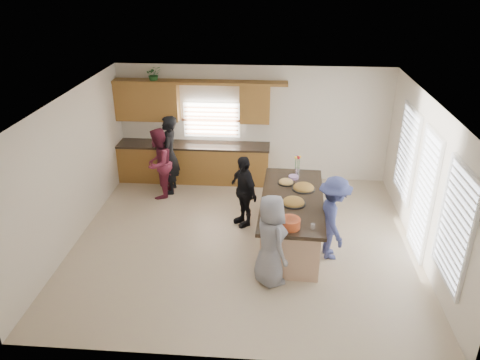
# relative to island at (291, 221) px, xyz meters

# --- Properties ---
(floor) EXTENTS (6.50, 6.50, 0.00)m
(floor) POSITION_rel_island_xyz_m (-0.90, -0.04, -0.45)
(floor) COLOR tan
(floor) RESTS_ON ground
(room_shell) EXTENTS (6.52, 6.02, 2.81)m
(room_shell) POSITION_rel_island_xyz_m (-0.90, -0.04, 1.45)
(room_shell) COLOR silver
(room_shell) RESTS_ON ground
(back_cabinetry) EXTENTS (4.08, 0.66, 2.46)m
(back_cabinetry) POSITION_rel_island_xyz_m (-2.37, 2.69, 0.46)
(back_cabinetry) COLOR olive
(back_cabinetry) RESTS_ON ground
(right_wall_glazing) EXTENTS (0.06, 4.00, 2.25)m
(right_wall_glazing) POSITION_rel_island_xyz_m (2.32, -0.17, 0.89)
(right_wall_glazing) COLOR white
(right_wall_glazing) RESTS_ON ground
(island) EXTENTS (1.26, 2.75, 0.95)m
(island) POSITION_rel_island_xyz_m (0.00, 0.00, 0.00)
(island) COLOR tan
(island) RESTS_ON ground
(platter_front) EXTENTS (0.45, 0.45, 0.18)m
(platter_front) POSITION_rel_island_xyz_m (0.01, -0.23, 0.53)
(platter_front) COLOR black
(platter_front) RESTS_ON island
(platter_mid) EXTENTS (0.45, 0.45, 0.18)m
(platter_mid) POSITION_rel_island_xyz_m (0.22, 0.39, 0.53)
(platter_mid) COLOR black
(platter_mid) RESTS_ON island
(platter_back) EXTENTS (0.32, 0.32, 0.13)m
(platter_back) POSITION_rel_island_xyz_m (-0.11, 0.62, 0.52)
(platter_back) COLOR black
(platter_back) RESTS_ON island
(salad_bowl) EXTENTS (0.35, 0.35, 0.17)m
(salad_bowl) POSITION_rel_island_xyz_m (-0.07, -1.08, 0.59)
(salad_bowl) COLOR #D65327
(salad_bowl) RESTS_ON island
(clear_cup) EXTENTS (0.08, 0.08, 0.10)m
(clear_cup) POSITION_rel_island_xyz_m (0.31, -1.09, 0.55)
(clear_cup) COLOR white
(clear_cup) RESTS_ON island
(plate_stack) EXTENTS (0.20, 0.20, 0.06)m
(plate_stack) POSITION_rel_island_xyz_m (0.04, 0.87, 0.53)
(plate_stack) COLOR #B88AC9
(plate_stack) RESTS_ON island
(flower_vase) EXTENTS (0.14, 0.14, 0.42)m
(flower_vase) POSITION_rel_island_xyz_m (0.12, 1.07, 0.73)
(flower_vase) COLOR silver
(flower_vase) RESTS_ON island
(potted_plant) EXTENTS (0.43, 0.40, 0.38)m
(potted_plant) POSITION_rel_island_xyz_m (-3.19, 2.78, 2.14)
(potted_plant) COLOR #296629
(potted_plant) RESTS_ON back_cabinetry
(woman_left_back) EXTENTS (0.50, 0.71, 1.85)m
(woman_left_back) POSITION_rel_island_xyz_m (-2.77, 1.98, 0.47)
(woman_left_back) COLOR black
(woman_left_back) RESTS_ON ground
(woman_left_mid) EXTENTS (0.77, 0.90, 1.63)m
(woman_left_mid) POSITION_rel_island_xyz_m (-2.96, 1.72, 0.36)
(woman_left_mid) COLOR maroon
(woman_left_mid) RESTS_ON ground
(woman_left_front) EXTENTS (0.81, 0.93, 1.51)m
(woman_left_front) POSITION_rel_island_xyz_m (-0.96, 0.62, 0.30)
(woman_left_front) COLOR black
(woman_left_front) RESTS_ON ground
(woman_right_back) EXTENTS (0.69, 1.08, 1.58)m
(woman_right_back) POSITION_rel_island_xyz_m (0.73, -0.43, 0.34)
(woman_right_back) COLOR #38417B
(woman_right_back) RESTS_ON ground
(woman_right_front) EXTENTS (0.82, 0.94, 1.61)m
(woman_right_front) POSITION_rel_island_xyz_m (-0.38, -1.27, 0.35)
(woman_right_front) COLOR gray
(woman_right_front) RESTS_ON ground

